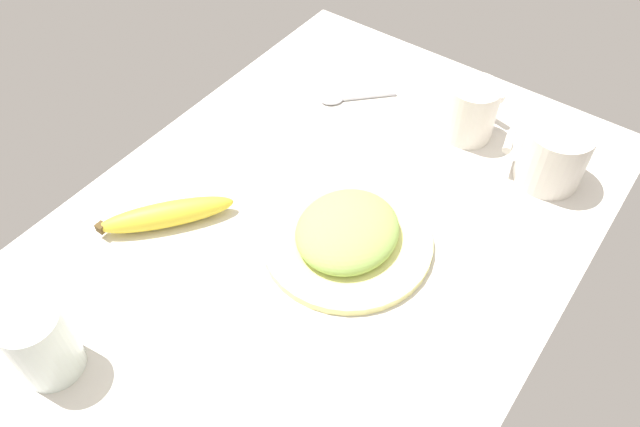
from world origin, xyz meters
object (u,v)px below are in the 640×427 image
at_px(plate_of_food, 349,233).
at_px(banana, 167,215).
at_px(coffee_mug_black, 472,110).
at_px(coffee_mug_milky, 554,154).
at_px(spoon, 347,98).
at_px(glass_of_milk, 42,345).

bearing_deg(plate_of_food, banana, -61.48).
relative_size(plate_of_food, coffee_mug_black, 2.31).
distance_m(coffee_mug_milky, spoon, 0.34).
height_order(plate_of_food, spoon, plate_of_food).
distance_m(plate_of_food, glass_of_milk, 0.39).
relative_size(coffee_mug_milky, banana, 0.73).
height_order(coffee_mug_black, banana, coffee_mug_black).
relative_size(coffee_mug_milky, spoon, 1.19).
height_order(banana, spoon, banana).
distance_m(coffee_mug_black, banana, 0.48).
bearing_deg(spoon, banana, -7.48).
distance_m(coffee_mug_milky, banana, 0.55).
relative_size(coffee_mug_milky, glass_of_milk, 1.19).
height_order(plate_of_food, coffee_mug_milky, coffee_mug_milky).
bearing_deg(glass_of_milk, coffee_mug_black, 162.69).
xyz_separation_m(glass_of_milk, spoon, (-0.59, -0.00, -0.04)).
xyz_separation_m(coffee_mug_black, glass_of_milk, (0.64, -0.20, -0.00)).
bearing_deg(banana, plate_of_food, 118.52).
xyz_separation_m(glass_of_milk, banana, (-0.23, -0.05, -0.03)).
height_order(plate_of_food, banana, plate_of_food).
xyz_separation_m(coffee_mug_black, banana, (0.41, -0.25, -0.03)).
distance_m(plate_of_food, spoon, 0.30).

